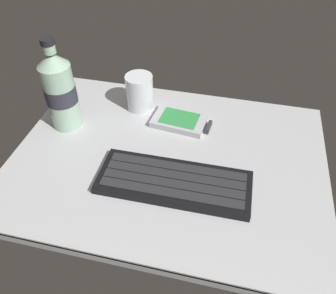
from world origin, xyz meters
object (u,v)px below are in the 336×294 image
(keyboard, at_px, (174,182))
(water_bottle, at_px, (60,91))
(juice_cup, at_px, (140,93))
(handheld_device, at_px, (182,121))

(keyboard, relative_size, water_bottle, 1.40)
(juice_cup, xyz_separation_m, water_bottle, (-0.14, -0.10, 0.05))
(keyboard, bearing_deg, juice_cup, 120.67)
(keyboard, bearing_deg, handheld_device, 96.56)
(keyboard, relative_size, handheld_device, 2.18)
(keyboard, distance_m, juice_cup, 0.26)
(juice_cup, height_order, water_bottle, water_bottle)
(juice_cup, bearing_deg, handheld_device, -19.72)
(juice_cup, distance_m, water_bottle, 0.18)
(handheld_device, height_order, water_bottle, water_bottle)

